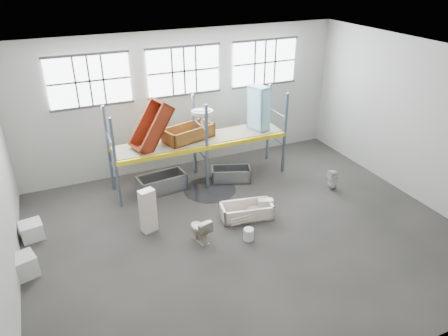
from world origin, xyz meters
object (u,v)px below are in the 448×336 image
blue_tub_upright (258,108)px  bucket (249,234)px  steel_tub_right (231,174)px  rust_tub_flat (189,133)px  toilet_beige (200,229)px  bathtub_beige (246,211)px  cistern_tall (148,211)px  carton_near (22,267)px  toilet_white (333,180)px  steel_tub_left (162,183)px

blue_tub_upright → bucket: 4.97m
steel_tub_right → rust_tub_flat: size_ratio=0.80×
toilet_beige → blue_tub_upright: blue_tub_upright is taller
bathtub_beige → blue_tub_upright: size_ratio=0.99×
cistern_tall → bathtub_beige: bearing=-26.0°
toilet_beige → carton_near: 4.59m
bathtub_beige → carton_near: size_ratio=2.35×
steel_tub_right → blue_tub_upright: bearing=20.3°
toilet_beige → bathtub_beige: bearing=-176.8°
bathtub_beige → bucket: bathtub_beige is taller
blue_tub_upright → bucket: blue_tub_upright is taller
blue_tub_upright → toilet_white: bearing=-55.5°
steel_tub_left → steel_tub_right: (2.45, -0.30, -0.04)m
bathtub_beige → carton_near: 6.29m
toilet_white → bucket: size_ratio=2.09×
steel_tub_right → toilet_beige: bearing=-128.7°
toilet_white → blue_tub_upright: size_ratio=0.45×
rust_tub_flat → steel_tub_right: bearing=-25.0°
bathtub_beige → toilet_beige: (-1.72, -0.52, 0.15)m
steel_tub_left → blue_tub_upright: size_ratio=1.01×
steel_tub_left → steel_tub_right: bearing=-6.9°
toilet_beige → cistern_tall: cistern_tall is taller
toilet_beige → blue_tub_upright: size_ratio=0.48×
cistern_tall → bucket: 2.95m
toilet_beige → steel_tub_left: bearing=-100.3°
cistern_tall → steel_tub_right: 3.91m
bathtub_beige → carton_near: bearing=-168.2°
steel_tub_right → bucket: 3.51m
steel_tub_left → blue_tub_upright: 4.27m
rust_tub_flat → bucket: size_ratio=4.98×
toilet_beige → bucket: bearing=144.5°
toilet_beige → rust_tub_flat: size_ratio=0.44×
steel_tub_right → bucket: bearing=-106.6°
blue_tub_upright → carton_near: blue_tub_upright is taller
steel_tub_left → blue_tub_upright: bearing=2.6°
bathtub_beige → rust_tub_flat: 3.43m
steel_tub_left → rust_tub_flat: 1.93m
toilet_white → rust_tub_flat: bearing=-123.2°
rust_tub_flat → carton_near: (-5.53, -3.03, -1.54)m
toilet_beige → cistern_tall: (-1.17, 1.05, 0.29)m
steel_tub_left → rust_tub_flat: size_ratio=0.94×
cistern_tall → blue_tub_upright: blue_tub_upright is taller
steel_tub_right → bathtub_beige: bearing=-103.4°
bathtub_beige → steel_tub_left: bearing=136.8°
steel_tub_right → carton_near: bearing=-160.6°
blue_tub_upright → steel_tub_right: bearing=-159.7°
rust_tub_flat → steel_tub_left: bearing=-164.4°
steel_tub_left → bathtub_beige: bearing=-54.1°
blue_tub_upright → cistern_tall: bearing=-154.4°
toilet_beige → steel_tub_left: size_ratio=0.47×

